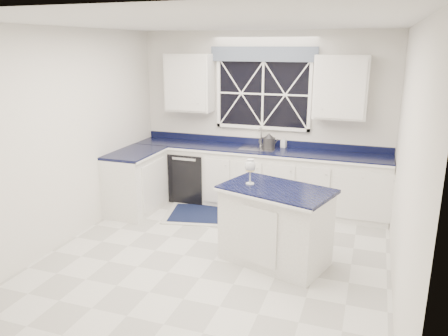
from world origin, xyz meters
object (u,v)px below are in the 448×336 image
at_px(faucet, 261,136).
at_px(wine_glass, 250,167).
at_px(island, 275,225).
at_px(soap_bottle, 284,142).
at_px(dishwasher, 193,175).
at_px(kettle, 269,141).

height_order(faucet, wine_glass, faucet).
bearing_deg(faucet, island, -70.31).
bearing_deg(soap_bottle, dishwasher, -171.44).
relative_size(dishwasher, wine_glass, 2.74).
bearing_deg(dishwasher, soap_bottle, 8.56).
distance_m(island, soap_bottle, 2.05).
relative_size(kettle, wine_glass, 1.08).
distance_m(dishwasher, wine_glass, 2.34).
xyz_separation_m(island, wine_glass, (-0.33, 0.05, 0.66)).
relative_size(faucet, soap_bottle, 1.75).
relative_size(faucet, wine_glass, 1.01).
distance_m(island, wine_glass, 0.74).
bearing_deg(wine_glass, island, -7.80).
relative_size(dishwasher, kettle, 2.54).
xyz_separation_m(dishwasher, soap_bottle, (1.46, 0.22, 0.62)).
bearing_deg(kettle, wine_glass, -76.32).
xyz_separation_m(kettle, wine_glass, (0.21, -1.79, 0.08)).
xyz_separation_m(island, soap_bottle, (-0.33, 1.95, 0.57)).
height_order(dishwasher, wine_glass, wine_glass).
bearing_deg(kettle, island, -66.66).
relative_size(island, soap_bottle, 8.07).
height_order(faucet, soap_bottle, faucet).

